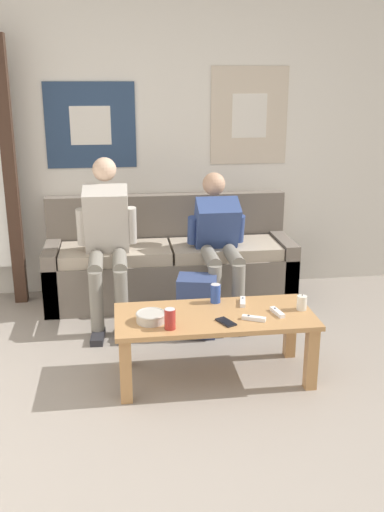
% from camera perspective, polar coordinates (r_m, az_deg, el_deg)
% --- Properties ---
extents(ground_plane, '(18.00, 18.00, 0.00)m').
position_cam_1_polar(ground_plane, '(3.06, 2.79, -19.25)').
color(ground_plane, gray).
extents(wall_back, '(10.00, 0.07, 2.55)m').
position_cam_1_polar(wall_back, '(4.98, -2.32, 11.05)').
color(wall_back, silver).
rests_on(wall_back, ground_plane).
extents(couch, '(2.07, 0.65, 0.86)m').
position_cam_1_polar(couch, '(4.87, -2.21, -0.91)').
color(couch, '#70665B').
rests_on(couch, ground_plane).
extents(coffee_table, '(1.23, 0.54, 0.43)m').
position_cam_1_polar(coffee_table, '(3.57, 2.27, -6.97)').
color(coffee_table, '#B27F4C').
rests_on(coffee_table, ground_plane).
extents(person_seated_adult, '(0.47, 0.87, 1.24)m').
position_cam_1_polar(person_seated_adult, '(4.44, -8.51, 2.08)').
color(person_seated_adult, gray).
rests_on(person_seated_adult, ground_plane).
extents(person_seated_teen, '(0.47, 0.90, 1.09)m').
position_cam_1_polar(person_seated_teen, '(4.53, 2.70, 1.71)').
color(person_seated_teen, gray).
rests_on(person_seated_teen, ground_plane).
extents(backpack, '(0.33, 0.31, 0.44)m').
position_cam_1_polar(backpack, '(4.21, 0.49, -5.14)').
color(backpack, navy).
rests_on(backpack, ground_plane).
extents(ceramic_bowl, '(0.18, 0.18, 0.06)m').
position_cam_1_polar(ceramic_bowl, '(3.43, -4.13, -6.06)').
color(ceramic_bowl, '#B7B2A8').
rests_on(ceramic_bowl, coffee_table).
extents(pillar_candle, '(0.06, 0.06, 0.10)m').
position_cam_1_polar(pillar_candle, '(3.65, 10.92, -4.62)').
color(pillar_candle, silver).
rests_on(pillar_candle, coffee_table).
extents(drink_can_blue, '(0.07, 0.07, 0.12)m').
position_cam_1_polar(drink_can_blue, '(3.70, 2.36, -3.75)').
color(drink_can_blue, '#28479E').
rests_on(drink_can_blue, coffee_table).
extents(drink_can_red, '(0.07, 0.07, 0.12)m').
position_cam_1_polar(drink_can_red, '(3.32, -2.22, -6.31)').
color(drink_can_red, maroon).
rests_on(drink_can_red, coffee_table).
extents(game_controller_near_left, '(0.07, 0.15, 0.03)m').
position_cam_1_polar(game_controller_near_left, '(3.71, 5.10, -4.58)').
color(game_controller_near_left, white).
rests_on(game_controller_near_left, coffee_table).
extents(game_controller_near_right, '(0.14, 0.09, 0.03)m').
position_cam_1_polar(game_controller_near_right, '(3.47, 6.20, -6.21)').
color(game_controller_near_right, white).
rests_on(game_controller_near_right, coffee_table).
extents(game_controller_far_center, '(0.06, 0.15, 0.03)m').
position_cam_1_polar(game_controller_far_center, '(3.57, 8.53, -5.58)').
color(game_controller_far_center, white).
rests_on(game_controller_far_center, coffee_table).
extents(cell_phone, '(0.12, 0.15, 0.01)m').
position_cam_1_polar(cell_phone, '(3.42, 3.40, -6.60)').
color(cell_phone, black).
rests_on(cell_phone, coffee_table).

